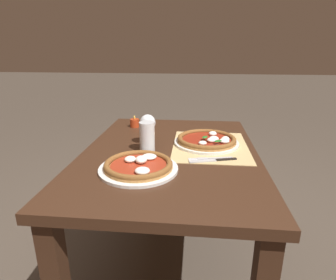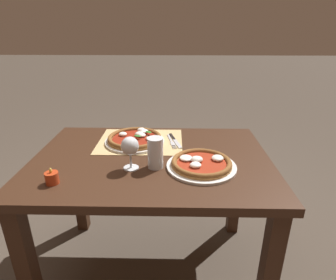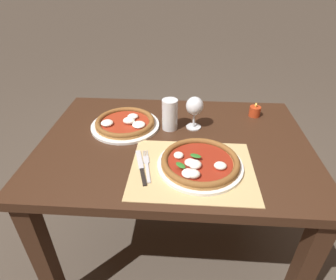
# 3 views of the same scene
# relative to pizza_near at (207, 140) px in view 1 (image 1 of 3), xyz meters

# --- Properties ---
(ground_plane) EXTENTS (24.00, 24.00, 0.00)m
(ground_plane) POSITION_rel_pizza_near_xyz_m (-0.10, 0.18, -0.76)
(ground_plane) COLOR #473D33
(dining_table) EXTENTS (1.17, 0.83, 0.74)m
(dining_table) POSITION_rel_pizza_near_xyz_m (-0.10, 0.18, -0.14)
(dining_table) COLOR #382114
(dining_table) RESTS_ON ground
(paper_placemat) EXTENTS (0.47, 0.37, 0.00)m
(paper_placemat) POSITION_rel_pizza_near_xyz_m (-0.03, -0.02, -0.02)
(paper_placemat) COLOR tan
(paper_placemat) RESTS_ON dining_table
(pizza_near) EXTENTS (0.33, 0.33, 0.05)m
(pizza_near) POSITION_rel_pizza_near_xyz_m (0.00, 0.00, 0.00)
(pizza_near) COLOR silver
(pizza_near) RESTS_ON paper_placemat
(pizza_far) EXTENTS (0.32, 0.32, 0.05)m
(pizza_far) POSITION_rel_pizza_near_xyz_m (-0.34, 0.29, -0.00)
(pizza_far) COLOR silver
(pizza_far) RESTS_ON dining_table
(wine_glass) EXTENTS (0.08, 0.08, 0.16)m
(wine_glass) POSITION_rel_pizza_near_xyz_m (-0.02, 0.30, 0.08)
(wine_glass) COLOR silver
(wine_glass) RESTS_ON dining_table
(pint_glass) EXTENTS (0.07, 0.07, 0.15)m
(pint_glass) POSITION_rel_pizza_near_xyz_m (-0.13, 0.29, 0.05)
(pint_glass) COLOR silver
(pint_glass) RESTS_ON dining_table
(fork) EXTENTS (0.06, 0.20, 0.00)m
(fork) POSITION_rel_pizza_near_xyz_m (-0.20, -0.01, -0.02)
(fork) COLOR #B7B7BC
(fork) RESTS_ON paper_placemat
(knife) EXTENTS (0.07, 0.21, 0.01)m
(knife) POSITION_rel_pizza_near_xyz_m (-0.22, -0.02, -0.02)
(knife) COLOR black
(knife) RESTS_ON paper_placemat
(votive_candle) EXTENTS (0.06, 0.06, 0.07)m
(votive_candle) POSITION_rel_pizza_near_xyz_m (0.29, 0.44, 0.00)
(votive_candle) COLOR #B23819
(votive_candle) RESTS_ON dining_table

